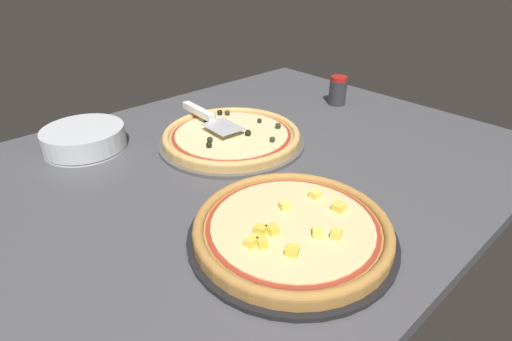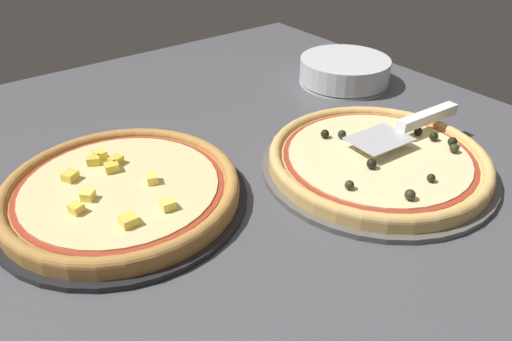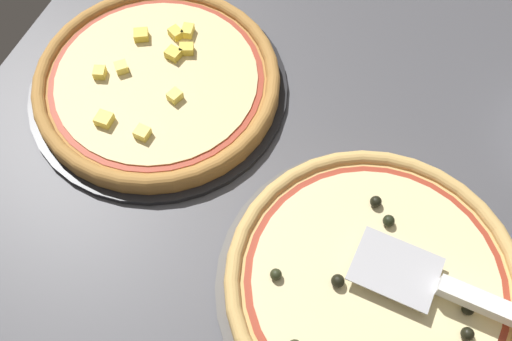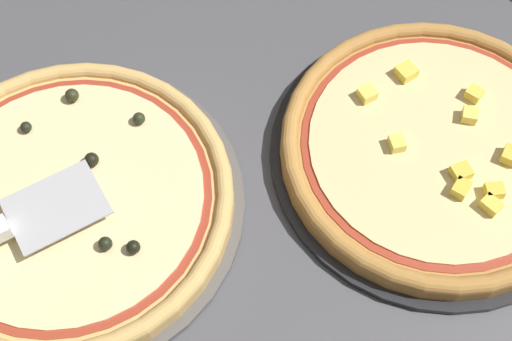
{
  "view_description": "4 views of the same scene",
  "coord_description": "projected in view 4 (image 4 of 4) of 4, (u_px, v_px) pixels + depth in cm",
  "views": [
    {
      "loc": [
        58.28,
        70.32,
        50.03
      ],
      "look_at": [
        2.44,
        9.6,
        3.0
      ],
      "focal_mm": 28.0,
      "sensor_mm": 36.0,
      "label": 1
    },
    {
      "loc": [
        -54.25,
        52.79,
        48.25
      ],
      "look_at": [
        2.44,
        9.6,
        3.0
      ],
      "focal_mm": 35.0,
      "sensor_mm": 36.0,
      "label": 2
    },
    {
      "loc": [
        -36.01,
        -6.02,
        76.64
      ],
      "look_at": [
        2.44,
        9.6,
        3.0
      ],
      "focal_mm": 42.0,
      "sensor_mm": 36.0,
      "label": 3
    },
    {
      "loc": [
        37.15,
        -13.34,
        77.13
      ],
      "look_at": [
        2.44,
        9.6,
        3.0
      ],
      "focal_mm": 50.0,
      "sensor_mm": 36.0,
      "label": 4
    }
  ],
  "objects": [
    {
      "name": "pizza_pan_front",
      "position": [
        72.0,
        206.0,
        0.85
      ],
      "size": [
        41.57,
        41.57,
        1.0
      ],
      "primitive_type": "cylinder",
      "color": "#565451",
      "rests_on": "ground_plane"
    },
    {
      "name": "pizza_pan_back",
      "position": [
        433.0,
        156.0,
        0.89
      ],
      "size": [
        40.73,
        40.73,
        1.0
      ],
      "primitive_type": "cylinder",
      "color": "black",
      "rests_on": "ground_plane"
    },
    {
      "name": "ground_plane",
      "position": [
        180.0,
        213.0,
        0.88
      ],
      "size": [
        152.56,
        112.67,
        3.6
      ],
      "primitive_type": "cube",
      "color": "#4C4C51"
    },
    {
      "name": "pizza_back",
      "position": [
        437.0,
        147.0,
        0.87
      ],
      "size": [
        38.28,
        38.28,
        3.81
      ],
      "color": "#B77F3D",
      "rests_on": "pizza_pan_back"
    },
    {
      "name": "pizza_front",
      "position": [
        68.0,
        199.0,
        0.84
      ],
      "size": [
        39.07,
        39.07,
        3.95
      ],
      "color": "#DBAD60",
      "rests_on": "pizza_pan_front"
    }
  ]
}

